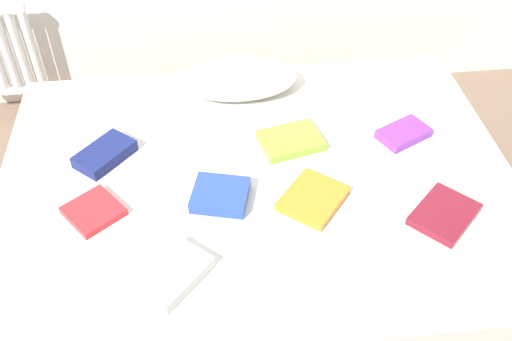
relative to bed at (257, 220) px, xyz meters
name	(u,v)px	position (x,y,z in m)	size (l,w,h in m)	color
ground_plane	(257,257)	(0.00, 0.00, -0.25)	(8.00, 8.00, 0.00)	#7F6651
bed	(257,220)	(0.00, 0.00, 0.00)	(2.00, 1.50, 0.50)	brown
pillow	(239,79)	(-0.02, 0.56, 0.32)	(0.52, 0.30, 0.13)	white
textbook_red	(93,211)	(-0.60, -0.13, 0.27)	(0.18, 0.17, 0.03)	red
textbook_white	(174,274)	(-0.32, -0.44, 0.27)	(0.23, 0.15, 0.04)	white
textbook_maroon	(444,214)	(0.63, -0.28, 0.27)	(0.23, 0.18, 0.03)	maroon
textbook_blue	(220,195)	(-0.15, -0.11, 0.28)	(0.20, 0.17, 0.05)	#2847B7
textbook_lime	(290,141)	(0.15, 0.17, 0.27)	(0.24, 0.18, 0.03)	#8CC638
textbook_navy	(105,154)	(-0.58, 0.16, 0.28)	(0.23, 0.14, 0.05)	navy
textbook_orange	(313,198)	(0.18, -0.16, 0.27)	(0.23, 0.19, 0.03)	orange
textbook_purple	(404,133)	(0.62, 0.16, 0.27)	(0.20, 0.13, 0.04)	purple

